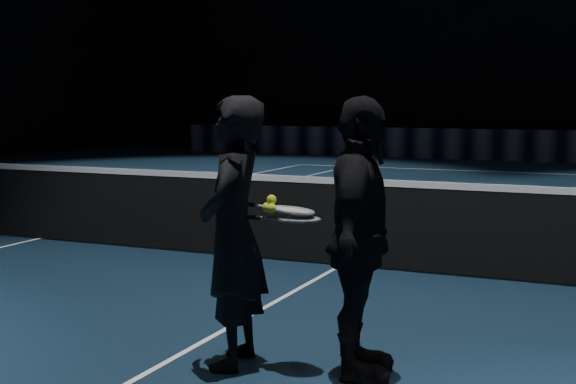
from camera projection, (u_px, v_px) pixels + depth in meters
name	position (u px, v px, depth m)	size (l,w,h in m)	color
floor	(341.00, 266.00, 8.60)	(36.00, 36.00, 0.00)	black
court_lines	(341.00, 265.00, 8.60)	(10.98, 23.78, 0.01)	white
net_mesh	(341.00, 224.00, 8.55)	(12.80, 0.02, 0.86)	black
net_tape	(342.00, 181.00, 8.50)	(12.80, 0.03, 0.07)	white
sponsor_backdrop	(529.00, 146.00, 22.64)	(22.00, 0.15, 0.90)	black
player_a	(233.00, 233.00, 5.31)	(0.66, 0.43, 1.81)	black
player_b	(359.00, 239.00, 5.08)	(1.06, 0.44, 1.81)	black
racket_lower	(299.00, 219.00, 5.18)	(0.68, 0.22, 0.03)	black
racket_upper	(293.00, 210.00, 5.22)	(0.68, 0.22, 0.03)	black
tennis_balls	(270.00, 206.00, 5.22)	(0.12, 0.10, 0.12)	gold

